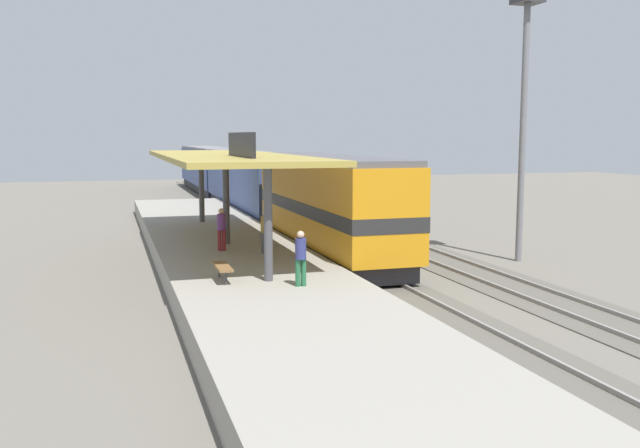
{
  "coord_description": "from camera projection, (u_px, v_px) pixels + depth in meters",
  "views": [
    {
      "loc": [
        -9.37,
        -29.12,
        5.47
      ],
      "look_at": [
        -1.38,
        -3.09,
        2.0
      ],
      "focal_mm": 38.89,
      "sensor_mm": 36.0,
      "label": 1
    }
  ],
  "objects": [
    {
      "name": "platform",
      "position": [
        227.0,
        254.0,
        29.64
      ],
      "size": [
        6.0,
        44.0,
        0.9
      ],
      "primitive_type": "cube",
      "color": "gray",
      "rests_on": "ground"
    },
    {
      "name": "person_boarding",
      "position": [
        301.0,
        255.0,
        21.08
      ],
      "size": [
        0.34,
        0.34,
        1.71
      ],
      "color": "#23603D",
      "rests_on": "platform"
    },
    {
      "name": "locomotive",
      "position": [
        329.0,
        205.0,
        30.84
      ],
      "size": [
        2.93,
        14.43,
        4.44
      ],
      "color": "#28282D",
      "rests_on": "track_near"
    },
    {
      "name": "station_canopy",
      "position": [
        226.0,
        158.0,
        29.03
      ],
      "size": [
        5.2,
        18.0,
        4.7
      ],
      "color": "#47474C",
      "rests_on": "platform"
    },
    {
      "name": "track_far",
      "position": [
        423.0,
        253.0,
        32.37
      ],
      "size": [
        3.2,
        110.0,
        0.16
      ],
      "color": "#565249",
      "rests_on": "ground"
    },
    {
      "name": "passenger_carriage_rear",
      "position": [
        208.0,
        168.0,
        67.64
      ],
      "size": [
        2.9,
        20.0,
        4.24
      ],
      "color": "#28282D",
      "rests_on": "track_near"
    },
    {
      "name": "light_mast",
      "position": [
        525.0,
        67.0,
        29.44
      ],
      "size": [
        1.1,
        1.1,
        11.7
      ],
      "color": "slate",
      "rests_on": "ground"
    },
    {
      "name": "person_walking",
      "position": [
        265.0,
        229.0,
        26.98
      ],
      "size": [
        0.34,
        0.34,
        1.71
      ],
      "color": "#4C4C51",
      "rests_on": "platform"
    },
    {
      "name": "track_near",
      "position": [
        329.0,
        258.0,
        31.03
      ],
      "size": [
        3.2,
        110.0,
        0.16
      ],
      "color": "#565249",
      "rests_on": "ground"
    },
    {
      "name": "person_waiting",
      "position": [
        221.0,
        227.0,
        27.66
      ],
      "size": [
        0.34,
        0.34,
        1.71
      ],
      "color": "maroon",
      "rests_on": "platform"
    },
    {
      "name": "ground_plane",
      "position": [
        371.0,
        257.0,
        31.62
      ],
      "size": [
        120.0,
        120.0,
        0.0
      ],
      "primitive_type": "plane",
      "color": "#666056"
    },
    {
      "name": "passenger_carriage_front",
      "position": [
        249.0,
        182.0,
        47.92
      ],
      "size": [
        2.9,
        20.0,
        4.24
      ],
      "color": "#28282D",
      "rests_on": "track_near"
    },
    {
      "name": "platform_bench",
      "position": [
        222.0,
        267.0,
        21.93
      ],
      "size": [
        0.44,
        1.7,
        0.5
      ],
      "color": "#333338",
      "rests_on": "platform"
    }
  ]
}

